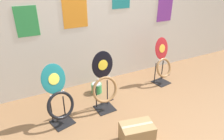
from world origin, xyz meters
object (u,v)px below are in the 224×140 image
Objects in this scene: toilet_seat_display_crimson_swirl at (163,63)px; storage_box at (137,134)px; toilet_seat_display_jazz_black at (104,85)px; paint_can at (97,88)px; toilet_seat_display_teal_sax at (59,99)px.

storage_box is (-1.27, -1.06, -0.27)m from toilet_seat_display_crimson_swirl.
toilet_seat_display_jazz_black is 5.09× the size of paint_can.
toilet_seat_display_crimson_swirl reaches higher than storage_box.
toilet_seat_display_crimson_swirl is 0.93× the size of toilet_seat_display_jazz_black.
toilet_seat_display_jazz_black is 0.68m from toilet_seat_display_teal_sax.
toilet_seat_display_teal_sax is 1.95× the size of storage_box.
toilet_seat_display_jazz_black is 0.86m from storage_box.
storage_box is (0.06, -0.80, -0.30)m from toilet_seat_display_jazz_black.
toilet_seat_display_crimson_swirl is 1.36m from toilet_seat_display_jazz_black.
paint_can is at bearing 89.26° from storage_box.
paint_can is 1.30m from storage_box.
toilet_seat_display_jazz_black reaches higher than toilet_seat_display_teal_sax.
toilet_seat_display_jazz_black is at bearing 94.28° from storage_box.
toilet_seat_display_jazz_black reaches higher than paint_can.
toilet_seat_display_teal_sax is at bearing 132.81° from storage_box.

